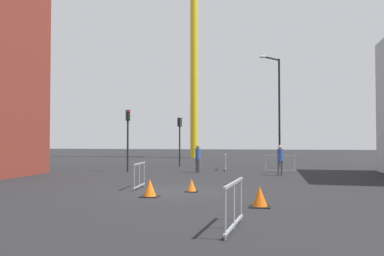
{
  "coord_description": "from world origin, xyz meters",
  "views": [
    {
      "loc": [
        3.75,
        -16.38,
        2.02
      ],
      "look_at": [
        0.0,
        3.45,
        2.63
      ],
      "focal_mm": 39.09,
      "sensor_mm": 36.0,
      "label": 1
    }
  ],
  "objects_px": {
    "traffic_light_far": "(128,130)",
    "traffic_cone_by_barrier": "(192,186)",
    "streetlamp_tall": "(277,103)",
    "pedestrian_waiting": "(280,158)",
    "construction_crane": "(191,35)",
    "traffic_cone_striped": "(260,197)",
    "traffic_light_verge": "(180,134)",
    "traffic_cone_on_verge": "(150,189)",
    "pedestrian_walking": "(198,156)"
  },
  "relations": [
    {
      "from": "pedestrian_walking",
      "to": "traffic_cone_striped",
      "type": "height_order",
      "value": "pedestrian_walking"
    },
    {
      "from": "traffic_light_far",
      "to": "construction_crane",
      "type": "bearing_deg",
      "value": 90.48
    },
    {
      "from": "traffic_cone_by_barrier",
      "to": "traffic_cone_on_verge",
      "type": "bearing_deg",
      "value": -124.33
    },
    {
      "from": "pedestrian_waiting",
      "to": "traffic_cone_by_barrier",
      "type": "relative_size",
      "value": 3.48
    },
    {
      "from": "construction_crane",
      "to": "traffic_cone_striped",
      "type": "distance_m",
      "value": 39.27
    },
    {
      "from": "traffic_light_far",
      "to": "traffic_cone_striped",
      "type": "bearing_deg",
      "value": -55.76
    },
    {
      "from": "traffic_cone_on_verge",
      "to": "traffic_light_far",
      "type": "bearing_deg",
      "value": 113.15
    },
    {
      "from": "traffic_cone_by_barrier",
      "to": "traffic_cone_striped",
      "type": "height_order",
      "value": "traffic_cone_striped"
    },
    {
      "from": "traffic_light_far",
      "to": "traffic_cone_by_barrier",
      "type": "xyz_separation_m",
      "value": [
        6.02,
        -9.52,
        -2.46
      ]
    },
    {
      "from": "traffic_cone_by_barrier",
      "to": "traffic_light_verge",
      "type": "bearing_deg",
      "value": 104.08
    },
    {
      "from": "streetlamp_tall",
      "to": "pedestrian_walking",
      "type": "bearing_deg",
      "value": -143.11
    },
    {
      "from": "pedestrian_walking",
      "to": "traffic_cone_by_barrier",
      "type": "xyz_separation_m",
      "value": [
        1.47,
        -9.9,
        -0.79
      ]
    },
    {
      "from": "construction_crane",
      "to": "pedestrian_walking",
      "type": "distance_m",
      "value": 26.44
    },
    {
      "from": "streetlamp_tall",
      "to": "traffic_cone_on_verge",
      "type": "bearing_deg",
      "value": -107.06
    },
    {
      "from": "pedestrian_walking",
      "to": "streetlamp_tall",
      "type": "bearing_deg",
      "value": 36.89
    },
    {
      "from": "streetlamp_tall",
      "to": "pedestrian_waiting",
      "type": "relative_size",
      "value": 4.46
    },
    {
      "from": "traffic_cone_by_barrier",
      "to": "traffic_cone_on_verge",
      "type": "xyz_separation_m",
      "value": [
        -1.2,
        -1.75,
        0.07
      ]
    },
    {
      "from": "construction_crane",
      "to": "traffic_light_verge",
      "type": "distance_m",
      "value": 20.62
    },
    {
      "from": "streetlamp_tall",
      "to": "pedestrian_walking",
      "type": "relative_size",
      "value": 4.48
    },
    {
      "from": "construction_crane",
      "to": "pedestrian_waiting",
      "type": "relative_size",
      "value": 12.43
    },
    {
      "from": "streetlamp_tall",
      "to": "traffic_light_far",
      "type": "distance_m",
      "value": 10.59
    },
    {
      "from": "construction_crane",
      "to": "traffic_cone_on_verge",
      "type": "bearing_deg",
      "value": -81.59
    },
    {
      "from": "traffic_light_verge",
      "to": "traffic_cone_by_barrier",
      "type": "bearing_deg",
      "value": -75.92
    },
    {
      "from": "traffic_light_verge",
      "to": "traffic_cone_on_verge",
      "type": "xyz_separation_m",
      "value": [
        2.69,
        -17.25,
        -2.27
      ]
    },
    {
      "from": "traffic_light_verge",
      "to": "pedestrian_waiting",
      "type": "height_order",
      "value": "traffic_light_verge"
    },
    {
      "from": "traffic_light_verge",
      "to": "traffic_cone_on_verge",
      "type": "relative_size",
      "value": 5.93
    },
    {
      "from": "streetlamp_tall",
      "to": "traffic_light_verge",
      "type": "relative_size",
      "value": 2.06
    },
    {
      "from": "traffic_light_far",
      "to": "traffic_cone_on_verge",
      "type": "distance_m",
      "value": 12.49
    },
    {
      "from": "traffic_cone_striped",
      "to": "traffic_light_verge",
      "type": "bearing_deg",
      "value": 109.38
    },
    {
      "from": "streetlamp_tall",
      "to": "pedestrian_walking",
      "type": "distance_m",
      "value": 7.23
    },
    {
      "from": "pedestrian_walking",
      "to": "traffic_cone_on_verge",
      "type": "height_order",
      "value": "pedestrian_walking"
    },
    {
      "from": "pedestrian_waiting",
      "to": "traffic_cone_on_verge",
      "type": "distance_m",
      "value": 11.33
    },
    {
      "from": "pedestrian_waiting",
      "to": "traffic_cone_on_verge",
      "type": "height_order",
      "value": "pedestrian_waiting"
    },
    {
      "from": "traffic_cone_on_verge",
      "to": "traffic_cone_striped",
      "type": "xyz_separation_m",
      "value": [
        3.94,
        -1.6,
        -0.0
      ]
    },
    {
      "from": "pedestrian_waiting",
      "to": "traffic_cone_striped",
      "type": "height_order",
      "value": "pedestrian_waiting"
    },
    {
      "from": "streetlamp_tall",
      "to": "traffic_light_far",
      "type": "xyz_separation_m",
      "value": [
        -9.55,
        -4.14,
        -1.95
      ]
    },
    {
      "from": "construction_crane",
      "to": "traffic_light_far",
      "type": "height_order",
      "value": "construction_crane"
    },
    {
      "from": "pedestrian_walking",
      "to": "pedestrian_waiting",
      "type": "height_order",
      "value": "pedestrian_waiting"
    },
    {
      "from": "pedestrian_waiting",
      "to": "traffic_cone_on_verge",
      "type": "bearing_deg",
      "value": -115.2
    },
    {
      "from": "traffic_cone_by_barrier",
      "to": "traffic_cone_striped",
      "type": "distance_m",
      "value": 4.34
    },
    {
      "from": "pedestrian_walking",
      "to": "pedestrian_waiting",
      "type": "xyz_separation_m",
      "value": [
        5.09,
        -1.42,
        0.01
      ]
    },
    {
      "from": "traffic_light_far",
      "to": "pedestrian_waiting",
      "type": "distance_m",
      "value": 9.83
    },
    {
      "from": "streetlamp_tall",
      "to": "traffic_cone_striped",
      "type": "bearing_deg",
      "value": -92.65
    },
    {
      "from": "traffic_light_verge",
      "to": "pedestrian_walking",
      "type": "bearing_deg",
      "value": -66.65
    },
    {
      "from": "streetlamp_tall",
      "to": "pedestrian_waiting",
      "type": "height_order",
      "value": "streetlamp_tall"
    },
    {
      "from": "pedestrian_waiting",
      "to": "traffic_cone_striped",
      "type": "bearing_deg",
      "value": -94.22
    },
    {
      "from": "traffic_cone_by_barrier",
      "to": "streetlamp_tall",
      "type": "bearing_deg",
      "value": 75.5
    },
    {
      "from": "traffic_light_verge",
      "to": "pedestrian_walking",
      "type": "distance_m",
      "value": 6.29
    },
    {
      "from": "pedestrian_waiting",
      "to": "construction_crane",
      "type": "bearing_deg",
      "value": 112.58
    },
    {
      "from": "streetlamp_tall",
      "to": "pedestrian_walking",
      "type": "xyz_separation_m",
      "value": [
        -5.01,
        -3.76,
        -3.62
      ]
    }
  ]
}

